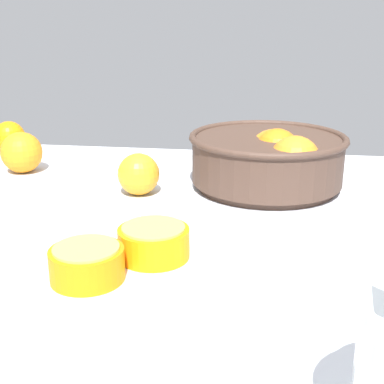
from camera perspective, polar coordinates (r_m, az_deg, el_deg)
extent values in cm
cube|color=silver|center=(71.50, 1.65, -6.62)|extent=(112.89, 102.12, 3.00)
cylinder|color=#473328|center=(94.25, 8.11, 0.91)|extent=(24.38, 24.38, 1.20)
cylinder|color=#473328|center=(92.98, 8.23, 3.57)|extent=(26.50, 26.50, 7.87)
torus|color=#473328|center=(92.05, 8.34, 5.94)|extent=(27.70, 27.70, 1.20)
sphere|color=orange|center=(92.00, 9.29, 4.44)|extent=(7.96, 7.96, 7.96)
sphere|color=orange|center=(93.95, 8.84, 4.19)|extent=(8.72, 8.72, 8.72)
sphere|color=orange|center=(98.84, 4.83, 4.67)|extent=(7.31, 7.31, 7.31)
sphere|color=orange|center=(90.82, 5.33, 3.18)|extent=(7.38, 7.38, 7.38)
sphere|color=orange|center=(86.02, 11.21, 3.32)|extent=(8.40, 8.40, 8.40)
cube|color=beige|center=(59.84, -4.73, -9.51)|extent=(29.45, 22.45, 1.66)
cylinder|color=orange|center=(62.28, -4.23, -5.60)|extent=(8.56, 8.56, 3.64)
cylinder|color=#FBB356|center=(61.50, -4.27, -3.93)|extent=(7.53, 7.53, 0.30)
cylinder|color=orange|center=(58.24, -11.45, -7.79)|extent=(8.20, 8.20, 3.55)
cylinder|color=#F6C357|center=(57.42, -11.57, -6.07)|extent=(7.22, 7.22, 0.30)
sphere|color=orange|center=(89.05, -5.89, 1.96)|extent=(7.20, 7.20, 7.20)
sphere|color=orange|center=(124.85, -19.43, 5.77)|extent=(6.91, 6.91, 6.91)
sphere|color=orange|center=(106.75, -18.22, 4.15)|extent=(8.00, 8.00, 8.00)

